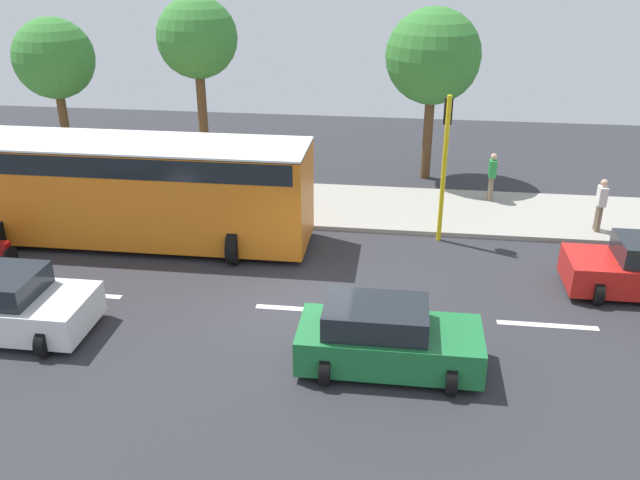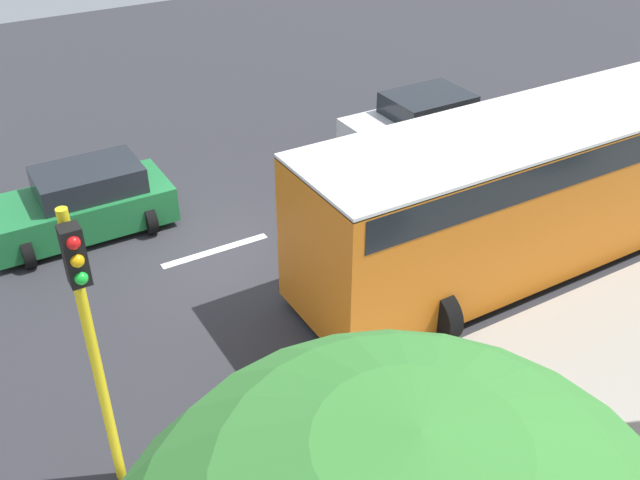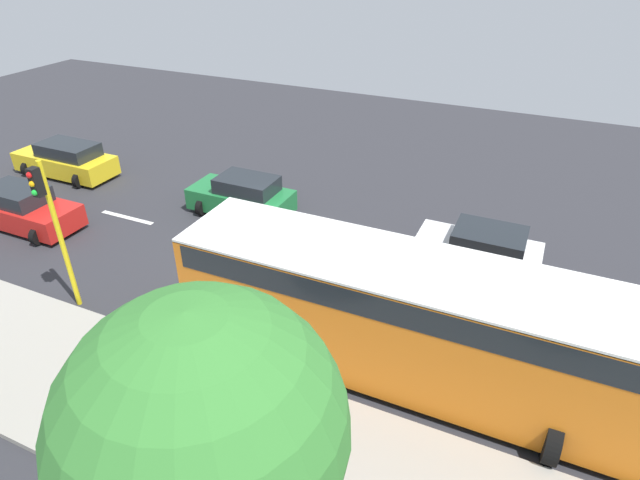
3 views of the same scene
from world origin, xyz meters
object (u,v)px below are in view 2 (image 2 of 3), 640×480
object	(u,v)px
traffic_light_corner	(88,323)
motorcycle	(574,152)
city_bus	(550,175)
car_green	(81,204)
car_white	(419,125)

from	to	relation	value
traffic_light_corner	motorcycle	bearing A→B (deg)	105.38
city_bus	motorcycle	world-z (taller)	city_bus
city_bus	motorcycle	bearing A→B (deg)	123.07
car_green	traffic_light_corner	size ratio (longest dim) A/B	0.87
car_green	city_bus	distance (m)	9.90
car_green	traffic_light_corner	world-z (taller)	traffic_light_corner
motorcycle	traffic_light_corner	world-z (taller)	traffic_light_corner
car_white	traffic_light_corner	bearing A→B (deg)	-56.95
car_white	motorcycle	size ratio (longest dim) A/B	2.52
car_green	motorcycle	world-z (taller)	motorcycle
city_bus	traffic_light_corner	size ratio (longest dim) A/B	2.44
car_green	car_white	bearing A→B (deg)	87.87
traffic_light_corner	car_white	bearing A→B (deg)	123.05
car_green	motorcycle	bearing A→B (deg)	72.67
city_bus	traffic_light_corner	bearing A→B (deg)	-81.86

